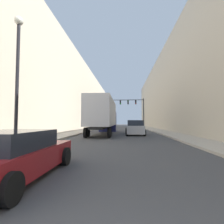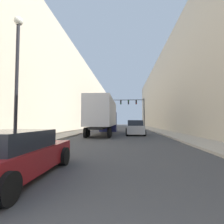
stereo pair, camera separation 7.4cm
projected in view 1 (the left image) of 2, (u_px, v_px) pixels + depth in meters
name	position (u px, v px, depth m)	size (l,w,h in m)	color
sidewalk_right	(157.00, 130.00, 29.87)	(2.52, 80.00, 0.15)	#B2A899
sidewalk_left	(87.00, 130.00, 30.75)	(2.52, 80.00, 0.15)	#B2A899
building_right	(182.00, 88.00, 29.95)	(6.00, 80.00, 14.55)	beige
building_left	(64.00, 93.00, 31.42)	(6.00, 80.00, 13.56)	beige
semi_truck	(104.00, 115.00, 22.08)	(2.58, 13.11, 4.15)	silver
sedan_car	(13.00, 155.00, 4.87)	(2.14, 4.36, 1.32)	maroon
suv_car	(135.00, 128.00, 20.75)	(2.18, 4.89, 1.72)	#B7B7BC
traffic_signal_gantry	(135.00, 107.00, 38.00)	(6.82, 0.35, 6.58)	black
street_lamp	(18.00, 65.00, 8.60)	(0.44, 0.44, 6.84)	black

